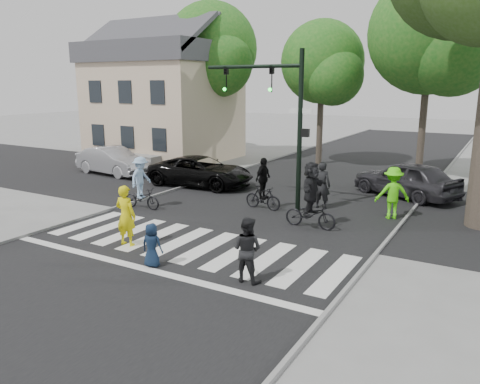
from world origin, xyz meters
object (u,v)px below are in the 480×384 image
object	(u,v)px
pedestrian_child	(152,245)
car_suv	(201,171)
car_silver	(113,161)
cyclist_right	(311,199)
pedestrian_adult	(247,249)
pedestrian_woman	(126,216)
cyclist_mid	(263,188)
traffic_signal	(280,107)
cyclist_left	(141,186)
car_grey	(406,179)

from	to	relation	value
pedestrian_child	car_suv	world-z (taller)	car_suv
car_silver	cyclist_right	bearing A→B (deg)	-100.18
car_suv	pedestrian_adult	bearing A→B (deg)	-143.17
pedestrian_woman	cyclist_mid	xyz separation A→B (m)	(1.63, 5.75, -0.10)
pedestrian_child	cyclist_right	distance (m)	5.85
cyclist_mid	traffic_signal	bearing A→B (deg)	48.59
pedestrian_adult	cyclist_right	distance (m)	4.91
car_silver	cyclist_mid	bearing A→B (deg)	-96.99
cyclist_left	traffic_signal	bearing A→B (deg)	31.23
cyclist_left	car_suv	distance (m)	4.63
cyclist_mid	cyclist_right	size ratio (longest dim) A/B	0.89
cyclist_right	car_suv	xyz separation A→B (m)	(-7.02, 3.65, -0.31)
pedestrian_child	cyclist_left	distance (m)	6.12
traffic_signal	pedestrian_adult	xyz separation A→B (m)	(2.37, -6.70, -3.08)
car_grey	cyclist_right	bearing A→B (deg)	8.03
pedestrian_woman	cyclist_left	xyz separation A→B (m)	(-2.49, 3.46, -0.04)
car_suv	car_silver	bearing A→B (deg)	86.17
pedestrian_adult	cyclist_mid	bearing A→B (deg)	-65.63
pedestrian_child	cyclist_right	world-z (taller)	cyclist_right
cyclist_right	pedestrian_woman	bearing A→B (deg)	-133.04
traffic_signal	car_silver	xyz separation A→B (m)	(-10.71, 1.87, -3.16)
traffic_signal	pedestrian_woman	size ratio (longest dim) A/B	3.24
pedestrian_child	car_grey	size ratio (longest dim) A/B	0.26
traffic_signal	pedestrian_adult	size ratio (longest dim) A/B	3.65
pedestrian_child	cyclist_left	bearing A→B (deg)	-55.95
cyclist_right	car_silver	xyz separation A→B (m)	(-12.79, 3.66, -0.27)
pedestrian_woman	pedestrian_adult	xyz separation A→B (m)	(4.42, -0.48, -0.10)
cyclist_left	pedestrian_woman	bearing A→B (deg)	-54.24
traffic_signal	car_silver	world-z (taller)	traffic_signal
car_silver	traffic_signal	bearing A→B (deg)	-94.09
car_suv	car_silver	world-z (taller)	car_silver
pedestrian_child	car_suv	bearing A→B (deg)	-72.79
pedestrian_woman	pedestrian_child	xyz separation A→B (m)	(1.78, -0.92, -0.33)
pedestrian_adult	car_suv	size ratio (longest dim) A/B	0.33
traffic_signal	cyclist_mid	size ratio (longest dim) A/B	2.97
pedestrian_adult	car_grey	xyz separation A→B (m)	(1.57, 11.13, -0.04)
pedestrian_woman	car_suv	world-z (taller)	pedestrian_woman
pedestrian_adult	pedestrian_woman	bearing A→B (deg)	-5.94
car_silver	pedestrian_child	bearing A→B (deg)	-124.96
cyclist_right	car_silver	distance (m)	13.30
traffic_signal	pedestrian_child	xyz separation A→B (m)	(-0.27, -7.13, -3.31)
car_suv	car_silver	distance (m)	5.77
pedestrian_woman	pedestrian_adult	world-z (taller)	pedestrian_woman
cyclist_left	cyclist_mid	distance (m)	4.72
traffic_signal	pedestrian_woman	xyz separation A→B (m)	(-2.05, -6.22, -2.98)
cyclist_right	car_grey	xyz separation A→B (m)	(1.87, 6.23, -0.23)
car_grey	cyclist_mid	bearing A→B (deg)	-16.92
cyclist_left	cyclist_mid	bearing A→B (deg)	28.96
cyclist_right	car_suv	size ratio (longest dim) A/B	0.45
traffic_signal	pedestrian_adult	world-z (taller)	traffic_signal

